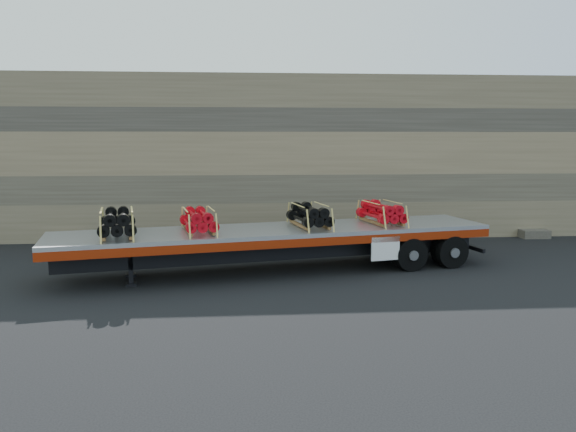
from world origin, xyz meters
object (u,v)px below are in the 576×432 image
Objects in this scene: bundle_midfront at (199,221)px; bundle_midrear at (309,216)px; bundle_rear at (381,213)px; trailer at (276,250)px; bundle_front at (117,223)px.

bundle_midrear is (3.58, 0.75, 0.01)m from bundle_midfront.
bundle_midfront is 6.27m from bundle_rear.
trailer is at bearing 180.00° from bundle_midrear.
bundle_rear is (3.69, 0.77, 1.07)m from trailer.
bundle_midrear is 2.61m from bundle_rear.
bundle_front is 2.44m from bundle_midfront.
trailer is 6.66× the size of bundle_front.
bundle_midfront is at bearing -180.00° from bundle_midrear.
bundle_front is at bearing 180.00° from bundle_midfront.
bundle_rear reaches higher than bundle_midfront.
bundle_midrear is at bearing 0.00° from bundle_front.
bundle_midrear reaches higher than bundle_midfront.
bundle_midfront is 0.97× the size of bundle_rear.
bundle_front is 1.09× the size of bundle_midfront.
bundle_midfront is (-2.45, -0.51, 1.06)m from trailer.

